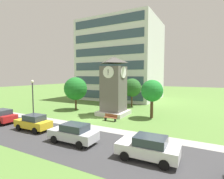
{
  "coord_description": "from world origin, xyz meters",
  "views": [
    {
      "loc": [
        13.71,
        -19.38,
        5.89
      ],
      "look_at": [
        0.8,
        4.79,
        3.71
      ],
      "focal_mm": 28.24,
      "sensor_mm": 36.0,
      "label": 1
    }
  ],
  "objects": [
    {
      "name": "parked_car_red",
      "position": [
        -8.62,
        -6.89,
        0.86
      ],
      "size": [
        4.09,
        2.11,
        1.69
      ],
      "color": "red",
      "rests_on": "ground"
    },
    {
      "name": "park_bench",
      "position": [
        2.96,
        0.35,
        0.46
      ],
      "size": [
        1.8,
        0.5,
        0.88
      ],
      "color": "brown",
      "rests_on": "ground"
    },
    {
      "name": "street_asphalt",
      "position": [
        0.0,
        -7.47,
        0.0
      ],
      "size": [
        120.0,
        7.2,
        0.01
      ],
      "primitive_type": "cube",
      "color": "#38383A",
      "rests_on": "ground"
    },
    {
      "name": "kerb_strip",
      "position": [
        0.0,
        -3.07,
        0.0
      ],
      "size": [
        120.0,
        1.6,
        0.01
      ],
      "primitive_type": "cube",
      "color": "#9E9E99",
      "rests_on": "ground"
    },
    {
      "name": "tree_near_tower",
      "position": [
        -5.94,
        4.17,
        3.65
      ],
      "size": [
        3.92,
        3.92,
        5.62
      ],
      "color": "#513823",
      "rests_on": "ground"
    },
    {
      "name": "tree_streetside",
      "position": [
        7.22,
        4.44,
        3.77
      ],
      "size": [
        3.0,
        3.0,
        5.31
      ],
      "color": "#513823",
      "rests_on": "ground"
    },
    {
      "name": "parked_car_silver",
      "position": [
        3.63,
        -7.67,
        0.86
      ],
      "size": [
        4.44,
        2.05,
        1.69
      ],
      "color": "silver",
      "rests_on": "ground"
    },
    {
      "name": "office_building",
      "position": [
        -5.71,
        22.12,
        9.6
      ],
      "size": [
        18.41,
        15.36,
        19.2
      ],
      "color": "silver",
      "rests_on": "ground"
    },
    {
      "name": "street_lamp",
      "position": [
        -5.55,
        -4.6,
        3.34
      ],
      "size": [
        0.36,
        0.36,
        5.32
      ],
      "color": "#333338",
      "rests_on": "ground"
    },
    {
      "name": "clock_tower",
      "position": [
        1.61,
        3.78,
        3.79
      ],
      "size": [
        4.15,
        4.15,
        8.62
      ],
      "color": "#605B56",
      "rests_on": "ground"
    },
    {
      "name": "tree_by_building",
      "position": [
        1.44,
        11.58,
        3.61
      ],
      "size": [
        3.46,
        3.46,
        5.35
      ],
      "color": "#513823",
      "rests_on": "ground"
    },
    {
      "name": "parked_car_yellow",
      "position": [
        -2.54,
        -6.95,
        0.86
      ],
      "size": [
        4.15,
        1.94,
        1.69
      ],
      "color": "gold",
      "rests_on": "ground"
    },
    {
      "name": "ground_plane",
      "position": [
        0.0,
        0.0,
        0.0
      ],
      "size": [
        160.0,
        160.0,
        0.0
      ],
      "primitive_type": "plane",
      "color": "#567F38"
    },
    {
      "name": "parked_car_white",
      "position": [
        10.31,
        -7.66,
        0.86
      ],
      "size": [
        4.33,
        2.11,
        1.69
      ],
      "color": "silver",
      "rests_on": "ground"
    }
  ]
}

